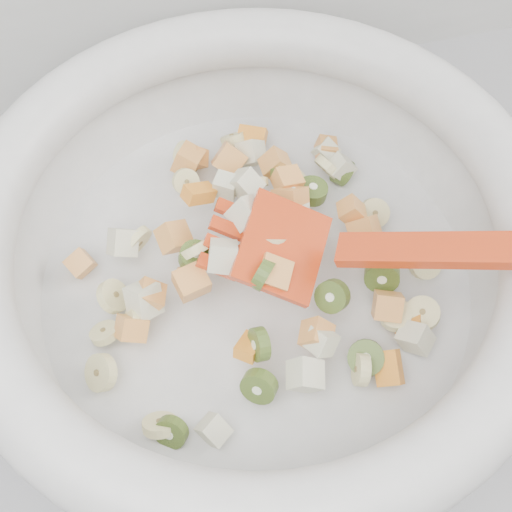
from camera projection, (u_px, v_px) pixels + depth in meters
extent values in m
cube|color=gray|center=(337.00, 439.00, 0.92)|extent=(2.00, 0.60, 0.90)
cylinder|color=silver|center=(256.00, 281.00, 0.53)|extent=(0.36, 0.36, 0.02)
torus|color=silver|center=(256.00, 224.00, 0.46)|extent=(0.44, 0.44, 0.05)
cylinder|color=#F0EFA0|center=(101.00, 373.00, 0.46)|extent=(0.03, 0.04, 0.03)
cylinder|color=#F0EFA0|center=(196.00, 249.00, 0.48)|extent=(0.03, 0.03, 0.03)
cylinder|color=#F0EFA0|center=(113.00, 296.00, 0.49)|extent=(0.03, 0.04, 0.03)
cylinder|color=#F0EFA0|center=(233.00, 139.00, 0.58)|extent=(0.03, 0.02, 0.03)
cylinder|color=#F0EFA0|center=(186.00, 182.00, 0.54)|extent=(0.02, 0.02, 0.02)
cylinder|color=#F0EFA0|center=(291.00, 176.00, 0.54)|extent=(0.03, 0.03, 0.02)
cylinder|color=#F0EFA0|center=(160.00, 425.00, 0.45)|extent=(0.03, 0.03, 0.03)
cylinder|color=#F0EFA0|center=(105.00, 333.00, 0.48)|extent=(0.03, 0.03, 0.02)
cylinder|color=#F0EFA0|center=(374.00, 213.00, 0.53)|extent=(0.03, 0.03, 0.03)
cylinder|color=#F0EFA0|center=(396.00, 315.00, 0.49)|extent=(0.03, 0.03, 0.01)
cylinder|color=#F0EFA0|center=(253.00, 183.00, 0.52)|extent=(0.04, 0.02, 0.03)
cylinder|color=#F0EFA0|center=(133.00, 323.00, 0.48)|extent=(0.02, 0.03, 0.03)
cylinder|color=#F0EFA0|center=(327.00, 167.00, 0.55)|extent=(0.02, 0.03, 0.03)
cylinder|color=#F0EFA0|center=(425.00, 264.00, 0.52)|extent=(0.03, 0.03, 0.02)
cylinder|color=#F0EFA0|center=(422.00, 313.00, 0.48)|extent=(0.03, 0.03, 0.01)
cylinder|color=#F0EFA0|center=(137.00, 241.00, 0.51)|extent=(0.03, 0.02, 0.03)
cylinder|color=#F0EFA0|center=(361.00, 370.00, 0.46)|extent=(0.02, 0.03, 0.03)
cylinder|color=#F0EFA0|center=(272.00, 237.00, 0.48)|extent=(0.04, 0.04, 0.02)
cylinder|color=#F0EFA0|center=(183.00, 154.00, 0.57)|extent=(0.02, 0.02, 0.02)
cube|color=#D18D42|center=(188.00, 160.00, 0.56)|extent=(0.03, 0.03, 0.03)
cube|color=#D18D42|center=(317.00, 335.00, 0.46)|extent=(0.03, 0.03, 0.03)
cube|color=#D18D42|center=(288.00, 180.00, 0.52)|extent=(0.03, 0.02, 0.02)
cube|color=#D18D42|center=(80.00, 263.00, 0.51)|extent=(0.03, 0.03, 0.02)
cube|color=#D18D42|center=(365.00, 231.00, 0.51)|extent=(0.03, 0.03, 0.03)
cube|color=#D18D42|center=(131.00, 328.00, 0.48)|extent=(0.03, 0.03, 0.03)
cube|color=#D18D42|center=(272.00, 274.00, 0.46)|extent=(0.03, 0.03, 0.03)
cube|color=#D18D42|center=(352.00, 211.00, 0.52)|extent=(0.03, 0.02, 0.03)
cube|color=#D18D42|center=(383.00, 248.00, 0.51)|extent=(0.03, 0.03, 0.04)
cube|color=#D18D42|center=(229.00, 160.00, 0.56)|extent=(0.03, 0.04, 0.04)
cube|color=#D18D42|center=(275.00, 164.00, 0.54)|extent=(0.03, 0.02, 0.03)
cube|color=#D18D42|center=(326.00, 149.00, 0.57)|extent=(0.02, 0.02, 0.02)
cube|color=#D18D42|center=(149.00, 296.00, 0.48)|extent=(0.03, 0.03, 0.03)
cube|color=#D18D42|center=(191.00, 282.00, 0.47)|extent=(0.03, 0.03, 0.02)
cube|color=#D18D42|center=(196.00, 158.00, 0.56)|extent=(0.03, 0.02, 0.03)
cube|color=#D18D42|center=(290.00, 201.00, 0.51)|extent=(0.03, 0.04, 0.04)
cube|color=#D18D42|center=(191.00, 278.00, 0.48)|extent=(0.02, 0.03, 0.03)
cube|color=#D18D42|center=(388.00, 306.00, 0.48)|extent=(0.03, 0.03, 0.03)
cube|color=#D18D42|center=(174.00, 237.00, 0.50)|extent=(0.03, 0.03, 0.03)
cylinder|color=#75A236|center=(259.00, 344.00, 0.45)|extent=(0.02, 0.03, 0.04)
cylinder|color=#75A236|center=(171.00, 432.00, 0.45)|extent=(0.03, 0.03, 0.03)
cylinder|color=#75A236|center=(342.00, 172.00, 0.56)|extent=(0.03, 0.03, 0.03)
cylinder|color=#75A236|center=(312.00, 191.00, 0.53)|extent=(0.04, 0.03, 0.01)
cylinder|color=#75A236|center=(285.00, 175.00, 0.53)|extent=(0.03, 0.02, 0.03)
cylinder|color=#75A236|center=(382.00, 276.00, 0.49)|extent=(0.03, 0.03, 0.04)
cylinder|color=#75A236|center=(332.00, 296.00, 0.48)|extent=(0.03, 0.03, 0.03)
cylinder|color=#75A236|center=(259.00, 386.00, 0.45)|extent=(0.04, 0.03, 0.04)
cylinder|color=#75A236|center=(262.00, 274.00, 0.46)|extent=(0.03, 0.03, 0.03)
cylinder|color=#75A236|center=(195.00, 257.00, 0.48)|extent=(0.04, 0.04, 0.02)
cylinder|color=#75A236|center=(366.00, 357.00, 0.47)|extent=(0.04, 0.04, 0.02)
cube|color=beige|center=(326.00, 151.00, 0.57)|extent=(0.02, 0.03, 0.03)
cube|color=beige|center=(226.00, 186.00, 0.52)|extent=(0.02, 0.02, 0.02)
cube|color=beige|center=(246.00, 184.00, 0.52)|extent=(0.03, 0.03, 0.03)
cube|color=beige|center=(214.00, 430.00, 0.45)|extent=(0.03, 0.03, 0.02)
cube|color=beige|center=(415.00, 338.00, 0.48)|extent=(0.03, 0.03, 0.03)
cube|color=beige|center=(322.00, 341.00, 0.46)|extent=(0.03, 0.03, 0.03)
cube|color=beige|center=(294.00, 203.00, 0.51)|extent=(0.03, 0.02, 0.03)
cube|color=beige|center=(144.00, 300.00, 0.48)|extent=(0.03, 0.04, 0.04)
cube|color=beige|center=(222.00, 256.00, 0.47)|extent=(0.03, 0.03, 0.03)
cube|color=beige|center=(251.00, 153.00, 0.56)|extent=(0.03, 0.03, 0.03)
cube|color=beige|center=(341.00, 167.00, 0.55)|extent=(0.03, 0.02, 0.03)
cube|color=beige|center=(305.00, 375.00, 0.45)|extent=(0.03, 0.03, 0.03)
cube|color=beige|center=(248.00, 213.00, 0.49)|extent=(0.04, 0.03, 0.04)
cube|color=beige|center=(123.00, 242.00, 0.51)|extent=(0.03, 0.03, 0.04)
cube|color=orange|center=(199.00, 194.00, 0.52)|extent=(0.03, 0.02, 0.02)
cube|color=orange|center=(388.00, 368.00, 0.46)|extent=(0.02, 0.03, 0.03)
cube|color=orange|center=(252.00, 136.00, 0.58)|extent=(0.03, 0.03, 0.02)
cube|color=orange|center=(249.00, 347.00, 0.46)|extent=(0.03, 0.03, 0.02)
cube|color=orange|center=(409.00, 324.00, 0.49)|extent=(0.03, 0.03, 0.02)
cube|color=red|center=(282.00, 247.00, 0.47)|extent=(0.09, 0.09, 0.04)
cube|color=red|center=(235.00, 212.00, 0.49)|extent=(0.03, 0.02, 0.02)
cube|color=red|center=(230.00, 229.00, 0.48)|extent=(0.03, 0.02, 0.02)
cube|color=red|center=(224.00, 248.00, 0.47)|extent=(0.03, 0.02, 0.02)
cube|color=red|center=(218.00, 267.00, 0.47)|extent=(0.03, 0.02, 0.02)
cube|color=red|center=(506.00, 250.00, 0.41)|extent=(0.20, 0.12, 0.09)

